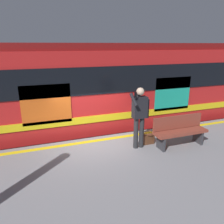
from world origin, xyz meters
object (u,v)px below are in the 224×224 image
at_px(train_carriage, 103,84).
at_px(bench, 180,130).
at_px(passenger, 139,113).
at_px(handbag, 148,138).

xyz_separation_m(train_carriage, bench, (-1.36, 3.26, -0.90)).
bearing_deg(passenger, train_carriage, -87.00).
bearing_deg(train_carriage, bench, 112.66).
bearing_deg(bench, train_carriage, -67.34).
height_order(train_carriage, passenger, train_carriage).
distance_m(train_carriage, passenger, 3.00).
xyz_separation_m(train_carriage, handbag, (-0.54, 2.86, -1.22)).
height_order(passenger, bench, passenger).
xyz_separation_m(passenger, handbag, (-0.39, -0.11, -0.90)).
xyz_separation_m(handbag, bench, (-0.82, 0.40, 0.32)).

